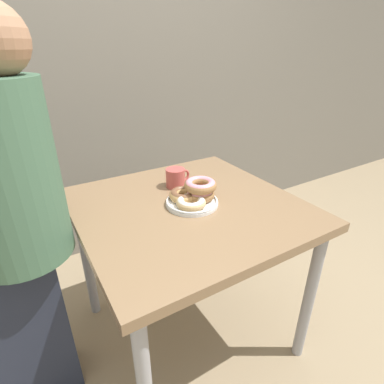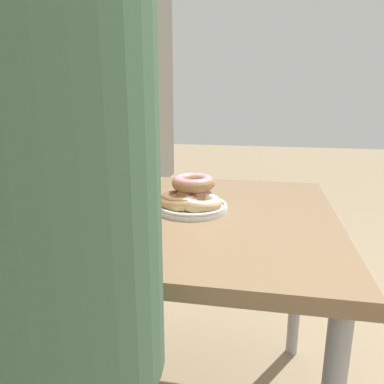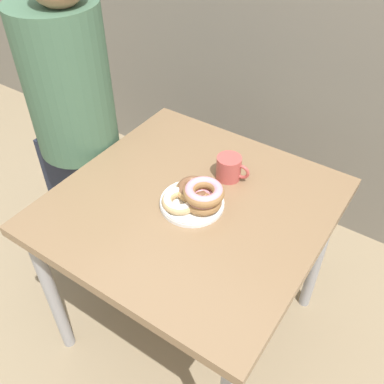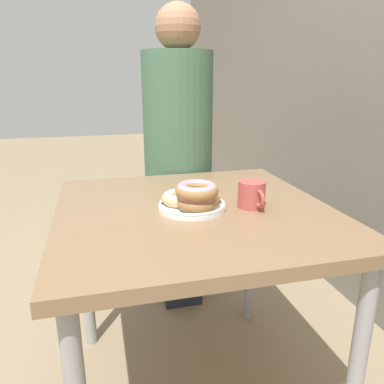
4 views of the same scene
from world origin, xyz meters
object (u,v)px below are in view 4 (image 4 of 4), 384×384
(donut_plate, at_px, (194,198))
(dining_table, at_px, (194,232))
(coffee_mug, at_px, (252,194))
(person_figure, at_px, (178,157))

(donut_plate, bearing_deg, dining_table, 160.42)
(coffee_mug, height_order, person_figure, person_figure)
(donut_plate, distance_m, coffee_mug, 0.20)
(donut_plate, height_order, person_figure, person_figure)
(dining_table, bearing_deg, donut_plate, -19.58)
(coffee_mug, bearing_deg, dining_table, -102.58)
(coffee_mug, distance_m, person_figure, 0.70)
(coffee_mug, bearing_deg, person_figure, -171.54)
(dining_table, xyz_separation_m, coffee_mug, (0.04, 0.19, 0.14))
(dining_table, relative_size, donut_plate, 3.67)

